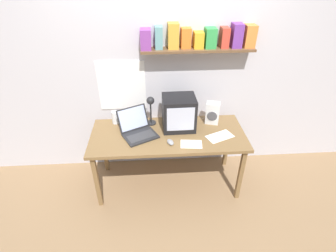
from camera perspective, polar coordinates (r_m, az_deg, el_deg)
name	(u,v)px	position (r m, az deg, el deg)	size (l,w,h in m)	color
ground_plane	(168,182)	(3.29, 0.00, -12.09)	(12.00, 12.00, 0.00)	#91704D
back_wall	(166,66)	(2.96, -0.43, 12.85)	(5.60, 0.24, 2.60)	silver
corner_desk	(168,138)	(2.86, 0.00, -2.70)	(1.66, 0.70, 0.72)	brown
crt_monitor	(179,113)	(2.84, 2.38, 2.86)	(0.36, 0.31, 0.37)	black
laptop	(137,128)	(2.82, -6.73, -0.47)	(0.46, 0.47, 0.25)	#232326
desk_lamp	(151,106)	(2.86, -3.80, 4.30)	(0.11, 0.15, 0.36)	#232326
juice_glass	(115,118)	(3.04, -11.41, 1.75)	(0.08, 0.08, 0.15)	white
space_heater	(213,113)	(2.99, 9.67, 2.82)	(0.17, 0.14, 0.25)	white
computer_mouse	(170,142)	(2.68, 0.53, -3.51)	(0.09, 0.12, 0.03)	gray
open_notebook	(220,136)	(2.84, 11.21, -2.23)	(0.32, 0.25, 0.00)	white
loose_paper_near_laptop	(191,144)	(2.68, 5.09, -3.96)	(0.23, 0.16, 0.00)	white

